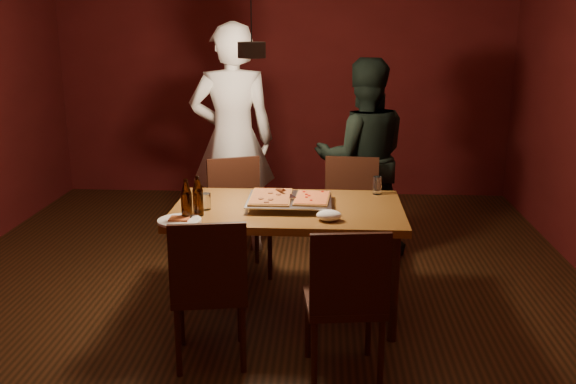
# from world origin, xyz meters

# --- Properties ---
(room_shell) EXTENTS (6.00, 6.00, 6.00)m
(room_shell) POSITION_xyz_m (0.00, 0.00, 1.40)
(room_shell) COLOR #3D2110
(room_shell) RESTS_ON ground
(dining_table) EXTENTS (1.50, 0.90, 0.75)m
(dining_table) POSITION_xyz_m (0.24, -0.12, 0.68)
(dining_table) COLOR brown
(dining_table) RESTS_ON floor
(chair_far_left) EXTENTS (0.55, 0.55, 0.49)m
(chair_far_left) POSITION_xyz_m (-0.20, 0.61, 0.54)
(chair_far_left) COLOR #38190F
(chair_far_left) RESTS_ON floor
(chair_far_right) EXTENTS (0.45, 0.45, 0.49)m
(chair_far_right) POSITION_xyz_m (0.68, 0.69, 0.54)
(chair_far_right) COLOR #38190F
(chair_far_right) RESTS_ON floor
(chair_near_left) EXTENTS (0.49, 0.49, 0.49)m
(chair_near_left) POSITION_xyz_m (-0.16, -0.85, 0.54)
(chair_near_left) COLOR #38190F
(chair_near_left) RESTS_ON floor
(chair_near_right) EXTENTS (0.47, 0.47, 0.49)m
(chair_near_right) POSITION_xyz_m (0.60, -0.96, 0.54)
(chair_near_right) COLOR #38190F
(chair_near_right) RESTS_ON floor
(pizza_tray) EXTENTS (0.57, 0.47, 0.05)m
(pizza_tray) POSITION_xyz_m (0.25, -0.10, 0.77)
(pizza_tray) COLOR silver
(pizza_tray) RESTS_ON dining_table
(pizza_meat) EXTENTS (0.27, 0.42, 0.02)m
(pizza_meat) POSITION_xyz_m (0.12, -0.09, 0.81)
(pizza_meat) COLOR maroon
(pizza_meat) RESTS_ON pizza_tray
(pizza_cheese) EXTENTS (0.24, 0.36, 0.02)m
(pizza_cheese) POSITION_xyz_m (0.40, -0.10, 0.81)
(pizza_cheese) COLOR gold
(pizza_cheese) RESTS_ON pizza_tray
(spatula) EXTENTS (0.19, 0.25, 0.04)m
(spatula) POSITION_xyz_m (0.23, -0.09, 0.81)
(spatula) COLOR silver
(spatula) RESTS_ON pizza_tray
(beer_bottle_a) EXTENTS (0.07, 0.07, 0.26)m
(beer_bottle_a) POSITION_xyz_m (-0.36, -0.43, 0.88)
(beer_bottle_a) COLOR black
(beer_bottle_a) RESTS_ON dining_table
(beer_bottle_b) EXTENTS (0.07, 0.07, 0.25)m
(beer_bottle_b) POSITION_xyz_m (-0.31, -0.34, 0.88)
(beer_bottle_b) COLOR black
(beer_bottle_b) RESTS_ON dining_table
(water_glass_left) EXTENTS (0.07, 0.07, 0.11)m
(water_glass_left) POSITION_xyz_m (-0.29, -0.21, 0.80)
(water_glass_left) COLOR silver
(water_glass_left) RESTS_ON dining_table
(water_glass_right) EXTENTS (0.06, 0.06, 0.13)m
(water_glass_right) POSITION_xyz_m (0.85, 0.23, 0.81)
(water_glass_right) COLOR silver
(water_glass_right) RESTS_ON dining_table
(plate_slice) EXTENTS (0.27, 0.27, 0.03)m
(plate_slice) POSITION_xyz_m (-0.40, -0.49, 0.76)
(plate_slice) COLOR white
(plate_slice) RESTS_ON dining_table
(napkin) EXTENTS (0.16, 0.12, 0.07)m
(napkin) POSITION_xyz_m (0.51, -0.40, 0.78)
(napkin) COLOR white
(napkin) RESTS_ON dining_table
(diner_white) EXTENTS (0.77, 0.57, 1.93)m
(diner_white) POSITION_xyz_m (-0.30, 1.10, 0.96)
(diner_white) COLOR silver
(diner_white) RESTS_ON floor
(diner_dark) EXTENTS (0.86, 0.71, 1.65)m
(diner_dark) POSITION_xyz_m (0.79, 1.09, 0.82)
(diner_dark) COLOR black
(diner_dark) RESTS_ON floor
(pendant_lamp) EXTENTS (0.18, 0.18, 1.10)m
(pendant_lamp) POSITION_xyz_m (0.00, 0.00, 1.76)
(pendant_lamp) COLOR black
(pendant_lamp) RESTS_ON ceiling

